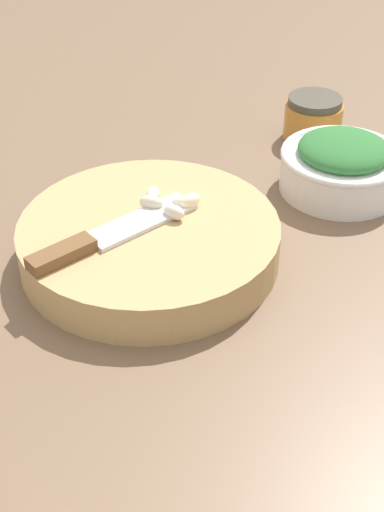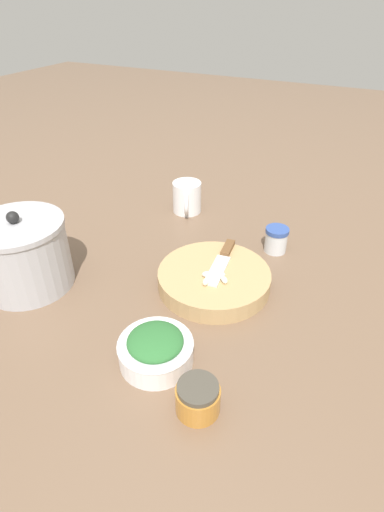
% 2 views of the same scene
% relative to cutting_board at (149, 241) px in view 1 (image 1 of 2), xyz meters
% --- Properties ---
extents(ground_plane, '(5.00, 5.00, 0.00)m').
position_rel_cutting_board_xyz_m(ground_plane, '(-0.01, 0.09, -0.02)').
color(ground_plane, brown).
extents(cutting_board, '(0.27, 0.27, 0.04)m').
position_rel_cutting_board_xyz_m(cutting_board, '(0.00, 0.00, 0.00)').
color(cutting_board, tan).
rests_on(cutting_board, ground_plane).
extents(chef_knife, '(0.19, 0.05, 0.01)m').
position_rel_cutting_board_xyz_m(chef_knife, '(0.05, 0.00, 0.03)').
color(chef_knife, brown).
rests_on(chef_knife, cutting_board).
extents(garlic_cloves, '(0.06, 0.07, 0.02)m').
position_rel_cutting_board_xyz_m(garlic_cloves, '(-0.03, -0.01, 0.03)').
color(garlic_cloves, '#F1E3C4').
rests_on(garlic_cloves, cutting_board).
extents(herb_bowl, '(0.15, 0.15, 0.07)m').
position_rel_cutting_board_xyz_m(herb_bowl, '(-0.26, 0.01, 0.01)').
color(herb_bowl, white).
rests_on(herb_bowl, ground_plane).
extents(honey_jar, '(0.08, 0.08, 0.06)m').
position_rel_cutting_board_xyz_m(honey_jar, '(-0.33, -0.11, 0.01)').
color(honey_jar, '#BC7A2D').
rests_on(honey_jar, ground_plane).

